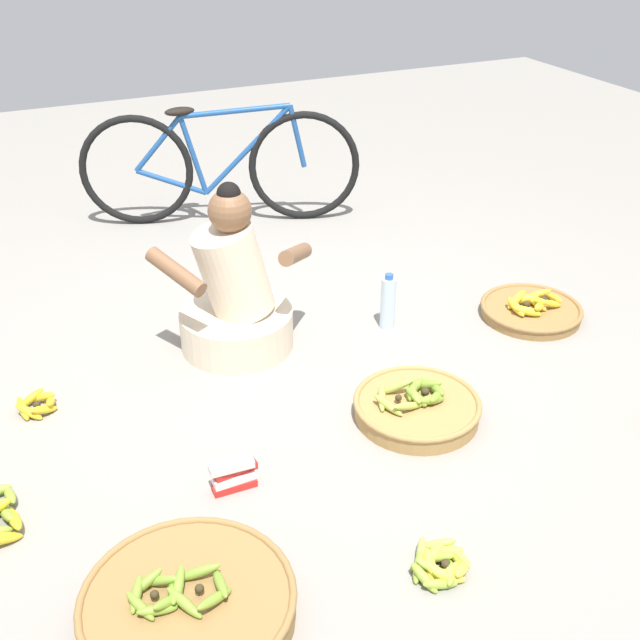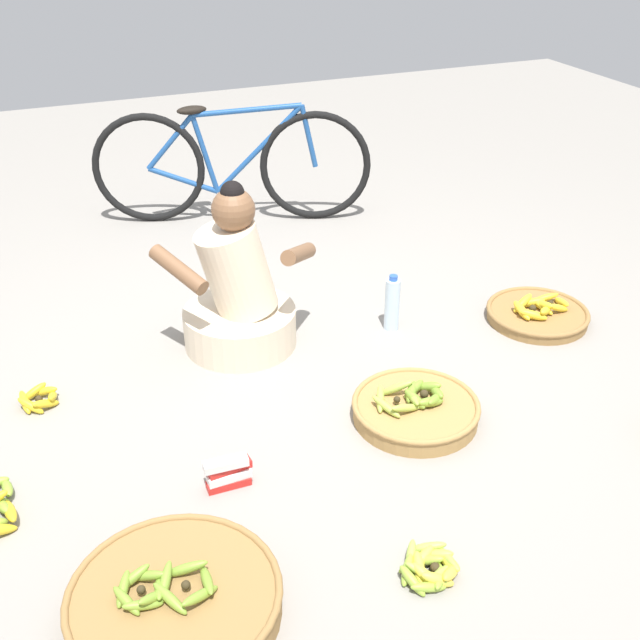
{
  "view_description": "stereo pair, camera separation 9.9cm",
  "coord_description": "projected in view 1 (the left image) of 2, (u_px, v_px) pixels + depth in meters",
  "views": [
    {
      "loc": [
        -1.14,
        -2.72,
        1.94
      ],
      "look_at": [
        0.0,
        -0.2,
        0.35
      ],
      "focal_mm": 44.25,
      "sensor_mm": 36.0,
      "label": 1
    },
    {
      "loc": [
        -1.05,
        -2.76,
        1.94
      ],
      "look_at": [
        0.0,
        -0.2,
        0.35
      ],
      "focal_mm": 44.25,
      "sensor_mm": 36.0,
      "label": 2
    }
  ],
  "objects": [
    {
      "name": "vendor_woman_front",
      "position": [
        235.0,
        297.0,
        3.56
      ],
      "size": [
        0.76,
        0.52,
        0.8
      ],
      "color": "beige",
      "rests_on": "ground"
    },
    {
      "name": "ground_plane",
      "position": [
        302.0,
        367.0,
        3.52
      ],
      "size": [
        10.0,
        10.0,
        0.0
      ],
      "primitive_type": "plane",
      "color": "gray"
    },
    {
      "name": "water_bottle",
      "position": [
        388.0,
        303.0,
        3.77
      ],
      "size": [
        0.07,
        0.07,
        0.29
      ],
      "color": "silver",
      "rests_on": "ground"
    },
    {
      "name": "loose_bananas_near_vendor",
      "position": [
        37.0,
        404.0,
        3.23
      ],
      "size": [
        0.19,
        0.19,
        0.08
      ],
      "color": "gold",
      "rests_on": "ground"
    },
    {
      "name": "bicycle_leaning",
      "position": [
        220.0,
        166.0,
        4.8
      ],
      "size": [
        1.62,
        0.62,
        0.73
      ],
      "color": "black",
      "rests_on": "ground"
    },
    {
      "name": "banana_basket_front_left",
      "position": [
        188.0,
        605.0,
        2.32
      ],
      "size": [
        0.65,
        0.65,
        0.16
      ],
      "color": "olive",
      "rests_on": "ground"
    },
    {
      "name": "packet_carton_stack",
      "position": [
        234.0,
        474.0,
        2.81
      ],
      "size": [
        0.18,
        0.07,
        0.12
      ],
      "color": "red",
      "rests_on": "ground"
    },
    {
      "name": "banana_basket_near_bicycle",
      "position": [
        531.0,
        310.0,
        3.9
      ],
      "size": [
        0.5,
        0.5,
        0.13
      ],
      "color": "olive",
      "rests_on": "ground"
    },
    {
      "name": "loose_bananas_front_center",
      "position": [
        441.0,
        564.0,
        2.49
      ],
      "size": [
        0.22,
        0.22,
        0.08
      ],
      "color": "#9EB747",
      "rests_on": "ground"
    },
    {
      "name": "banana_basket_back_left",
      "position": [
        417.0,
        406.0,
        3.18
      ],
      "size": [
        0.52,
        0.52,
        0.15
      ],
      "color": "#A87F47",
      "rests_on": "ground"
    }
  ]
}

